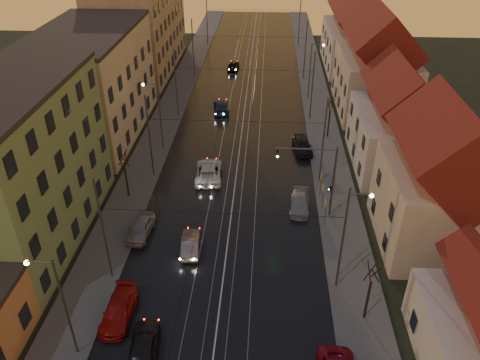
% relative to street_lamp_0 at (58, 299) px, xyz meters
% --- Properties ---
extents(road, '(16.00, 120.00, 0.04)m').
position_rel_street_lamp_0_xyz_m(road, '(9.10, 38.00, -4.87)').
color(road, black).
rests_on(road, ground).
extents(sidewalk_left, '(4.00, 120.00, 0.15)m').
position_rel_street_lamp_0_xyz_m(sidewalk_left, '(-0.90, 38.00, -4.81)').
color(sidewalk_left, '#4C4C4C').
rests_on(sidewalk_left, ground).
extents(sidewalk_right, '(4.00, 120.00, 0.15)m').
position_rel_street_lamp_0_xyz_m(sidewalk_right, '(19.10, 38.00, -4.81)').
color(sidewalk_right, '#4C4C4C').
rests_on(sidewalk_right, ground).
extents(tram_rail_0, '(0.06, 120.00, 0.03)m').
position_rel_street_lamp_0_xyz_m(tram_rail_0, '(6.90, 38.00, -4.83)').
color(tram_rail_0, gray).
rests_on(tram_rail_0, road).
extents(tram_rail_1, '(0.06, 120.00, 0.03)m').
position_rel_street_lamp_0_xyz_m(tram_rail_1, '(8.33, 38.00, -4.83)').
color(tram_rail_1, gray).
rests_on(tram_rail_1, road).
extents(tram_rail_2, '(0.06, 120.00, 0.03)m').
position_rel_street_lamp_0_xyz_m(tram_rail_2, '(9.87, 38.00, -4.83)').
color(tram_rail_2, gray).
rests_on(tram_rail_2, road).
extents(tram_rail_3, '(0.06, 120.00, 0.03)m').
position_rel_street_lamp_0_xyz_m(tram_rail_3, '(11.30, 38.00, -4.83)').
color(tram_rail_3, gray).
rests_on(tram_rail_3, road).
extents(apartment_left_1, '(10.00, 18.00, 13.00)m').
position_rel_street_lamp_0_xyz_m(apartment_left_1, '(-8.40, 12.00, 1.61)').
color(apartment_left_1, '#6E935D').
rests_on(apartment_left_1, ground).
extents(apartment_left_2, '(10.00, 20.00, 12.00)m').
position_rel_street_lamp_0_xyz_m(apartment_left_2, '(-8.40, 32.00, 1.11)').
color(apartment_left_2, '#B2AC8A').
rests_on(apartment_left_2, ground).
extents(apartment_left_3, '(10.00, 24.00, 14.00)m').
position_rel_street_lamp_0_xyz_m(apartment_left_3, '(-8.40, 56.00, 2.11)').
color(apartment_left_3, '#8B7959').
rests_on(apartment_left_3, ground).
extents(house_right_1, '(8.67, 10.20, 10.80)m').
position_rel_street_lamp_0_xyz_m(house_right_1, '(26.10, 13.00, 0.56)').
color(house_right_1, '#BCAB91').
rests_on(house_right_1, ground).
extents(house_right_2, '(9.18, 12.24, 9.20)m').
position_rel_street_lamp_0_xyz_m(house_right_2, '(26.10, 26.00, -0.24)').
color(house_right_2, silver).
rests_on(house_right_2, ground).
extents(house_right_3, '(9.18, 14.28, 11.50)m').
position_rel_street_lamp_0_xyz_m(house_right_3, '(26.10, 41.00, 0.92)').
color(house_right_3, '#BCAB91').
rests_on(house_right_3, ground).
extents(house_right_4, '(9.18, 16.32, 10.00)m').
position_rel_street_lamp_0_xyz_m(house_right_4, '(26.10, 59.00, 0.16)').
color(house_right_4, silver).
rests_on(house_right_4, ground).
extents(catenary_pole_l_1, '(0.16, 0.16, 9.00)m').
position_rel_street_lamp_0_xyz_m(catenary_pole_l_1, '(0.50, 7.00, -0.39)').
color(catenary_pole_l_1, '#595B60').
rests_on(catenary_pole_l_1, ground).
extents(catenary_pole_r_1, '(0.16, 0.16, 9.00)m').
position_rel_street_lamp_0_xyz_m(catenary_pole_r_1, '(17.70, 7.00, -0.39)').
color(catenary_pole_r_1, '#595B60').
rests_on(catenary_pole_r_1, ground).
extents(catenary_pole_l_2, '(0.16, 0.16, 9.00)m').
position_rel_street_lamp_0_xyz_m(catenary_pole_l_2, '(0.50, 22.00, -0.39)').
color(catenary_pole_l_2, '#595B60').
rests_on(catenary_pole_l_2, ground).
extents(catenary_pole_r_2, '(0.16, 0.16, 9.00)m').
position_rel_street_lamp_0_xyz_m(catenary_pole_r_2, '(17.70, 22.00, -0.39)').
color(catenary_pole_r_2, '#595B60').
rests_on(catenary_pole_r_2, ground).
extents(catenary_pole_l_3, '(0.16, 0.16, 9.00)m').
position_rel_street_lamp_0_xyz_m(catenary_pole_l_3, '(0.50, 37.00, -0.39)').
color(catenary_pole_l_3, '#595B60').
rests_on(catenary_pole_l_3, ground).
extents(catenary_pole_r_3, '(0.16, 0.16, 9.00)m').
position_rel_street_lamp_0_xyz_m(catenary_pole_r_3, '(17.70, 37.00, -0.39)').
color(catenary_pole_r_3, '#595B60').
rests_on(catenary_pole_r_3, ground).
extents(catenary_pole_l_4, '(0.16, 0.16, 9.00)m').
position_rel_street_lamp_0_xyz_m(catenary_pole_l_4, '(0.50, 52.00, -0.39)').
color(catenary_pole_l_4, '#595B60').
rests_on(catenary_pole_l_4, ground).
extents(catenary_pole_r_4, '(0.16, 0.16, 9.00)m').
position_rel_street_lamp_0_xyz_m(catenary_pole_r_4, '(17.70, 52.00, -0.39)').
color(catenary_pole_r_4, '#595B60').
rests_on(catenary_pole_r_4, ground).
extents(catenary_pole_l_5, '(0.16, 0.16, 9.00)m').
position_rel_street_lamp_0_xyz_m(catenary_pole_l_5, '(0.50, 70.00, -0.39)').
color(catenary_pole_l_5, '#595B60').
rests_on(catenary_pole_l_5, ground).
extents(catenary_pole_r_5, '(0.16, 0.16, 9.00)m').
position_rel_street_lamp_0_xyz_m(catenary_pole_r_5, '(17.70, 70.00, -0.39)').
color(catenary_pole_r_5, '#595B60').
rests_on(catenary_pole_r_5, ground).
extents(street_lamp_0, '(1.75, 0.32, 8.00)m').
position_rel_street_lamp_0_xyz_m(street_lamp_0, '(0.00, 0.00, 0.00)').
color(street_lamp_0, '#595B60').
rests_on(street_lamp_0, ground).
extents(street_lamp_1, '(1.75, 0.32, 8.00)m').
position_rel_street_lamp_0_xyz_m(street_lamp_1, '(18.21, 8.00, 0.00)').
color(street_lamp_1, '#595B60').
rests_on(street_lamp_1, ground).
extents(street_lamp_2, '(1.75, 0.32, 8.00)m').
position_rel_street_lamp_0_xyz_m(street_lamp_2, '(0.00, 28.00, 0.00)').
color(street_lamp_2, '#595B60').
rests_on(street_lamp_2, ground).
extents(street_lamp_3, '(1.75, 0.32, 8.00)m').
position_rel_street_lamp_0_xyz_m(street_lamp_3, '(18.21, 44.00, 0.00)').
color(street_lamp_3, '#595B60').
rests_on(street_lamp_3, ground).
extents(traffic_light_mast, '(5.30, 0.32, 7.20)m').
position_rel_street_lamp_0_xyz_m(traffic_light_mast, '(17.10, 16.00, -0.29)').
color(traffic_light_mast, '#595B60').
rests_on(traffic_light_mast, ground).
extents(bare_tree_0, '(1.09, 1.09, 5.11)m').
position_rel_street_lamp_0_xyz_m(bare_tree_0, '(-1.09, 18.00, -2.40)').
color(bare_tree_0, black).
rests_on(bare_tree_0, ground).
extents(bare_tree_1, '(1.09, 1.09, 5.11)m').
position_rel_street_lamp_0_xyz_m(bare_tree_1, '(19.31, 4.00, -2.40)').
color(bare_tree_1, black).
rests_on(bare_tree_1, ground).
extents(bare_tree_2, '(1.09, 1.09, 5.11)m').
position_rel_street_lamp_0_xyz_m(bare_tree_2, '(19.51, 32.00, -2.40)').
color(bare_tree_2, black).
rests_on(bare_tree_2, ground).
extents(driving_car_0, '(2.39, 4.79, 1.57)m').
position_rel_street_lamp_0_xyz_m(driving_car_0, '(4.67, 0.12, -4.10)').
color(driving_car_0, black).
rests_on(driving_car_0, ground).
extents(driving_car_1, '(1.79, 4.13, 1.32)m').
position_rel_street_lamp_0_xyz_m(driving_car_1, '(6.11, 10.55, -4.22)').
color(driving_car_1, gray).
rests_on(driving_car_1, ground).
extents(driving_car_2, '(3.00, 5.80, 1.56)m').
position_rel_street_lamp_0_xyz_m(driving_car_2, '(6.30, 21.95, -4.10)').
color(driving_car_2, silver).
rests_on(driving_car_2, ground).
extents(driving_car_3, '(2.59, 5.14, 1.43)m').
position_rel_street_lamp_0_xyz_m(driving_car_3, '(5.99, 38.91, -4.17)').
color(driving_car_3, navy).
rests_on(driving_car_3, ground).
extents(driving_car_4, '(1.94, 4.35, 1.45)m').
position_rel_street_lamp_0_xyz_m(driving_car_4, '(6.38, 56.06, -4.16)').
color(driving_car_4, black).
rests_on(driving_car_4, ground).
extents(parked_left_2, '(1.96, 4.67, 1.35)m').
position_rel_street_lamp_0_xyz_m(parked_left_2, '(2.19, 3.08, -4.21)').
color(parked_left_2, '#A81510').
rests_on(parked_left_2, ground).
extents(parked_left_3, '(1.99, 4.34, 1.44)m').
position_rel_street_lamp_0_xyz_m(parked_left_3, '(1.50, 12.30, -4.16)').
color(parked_left_3, '#A7A7AD').
rests_on(parked_left_3, ground).
extents(parked_right_1, '(2.11, 4.41, 1.24)m').
position_rel_street_lamp_0_xyz_m(parked_right_1, '(15.44, 16.97, -4.27)').
color(parked_right_1, '#A7A7AC').
rests_on(parked_right_1, ground).
extents(parked_right_2, '(2.45, 4.84, 1.58)m').
position_rel_street_lamp_0_xyz_m(parked_right_2, '(16.25, 28.27, -4.10)').
color(parked_right_2, black).
rests_on(parked_right_2, ground).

